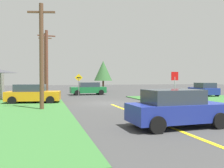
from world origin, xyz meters
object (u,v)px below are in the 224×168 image
(parked_car_near_building, at_px, (33,94))
(oak_tree_left, at_px, (103,71))
(stop_sign, at_px, (175,82))
(car_approaching_junction, at_px, (88,89))
(car_on_crossroad, at_px, (204,89))
(utility_pole_far, at_px, (45,63))
(car_behind_on_main_road, at_px, (176,108))
(direction_sign, at_px, (79,82))
(utility_pole_near, at_px, (42,55))
(utility_pole_mid, at_px, (47,63))

(parked_car_near_building, xyz_separation_m, oak_tree_left, (10.29, 16.82, 2.62))
(stop_sign, height_order, car_approaching_junction, stop_sign)
(car_on_crossroad, bearing_deg, utility_pole_far, 68.23)
(car_on_crossroad, relative_size, car_behind_on_main_road, 1.02)
(stop_sign, xyz_separation_m, car_behind_on_main_road, (-4.65, -7.78, -1.04))
(car_behind_on_main_road, xyz_separation_m, direction_sign, (-1.76, 17.82, 0.86))
(car_approaching_junction, relative_size, utility_pole_near, 0.65)
(parked_car_near_building, distance_m, oak_tree_left, 19.89)
(utility_pole_mid, height_order, oak_tree_left, utility_pole_mid)
(parked_car_near_building, relative_size, oak_tree_left, 0.90)
(utility_pole_mid, relative_size, direction_sign, 2.67)
(car_on_crossroad, bearing_deg, parked_car_near_building, 106.75)
(stop_sign, distance_m, direction_sign, 11.91)
(utility_pole_mid, bearing_deg, direction_sign, 24.16)
(stop_sign, relative_size, utility_pole_mid, 0.37)
(utility_pole_near, relative_size, direction_sign, 2.63)
(utility_pole_far, bearing_deg, stop_sign, -59.94)
(utility_pole_far, bearing_deg, direction_sign, -63.50)
(car_behind_on_main_road, bearing_deg, utility_pole_mid, 106.96)
(car_approaching_junction, bearing_deg, stop_sign, 108.21)
(car_approaching_junction, height_order, utility_pole_mid, utility_pole_mid)
(car_on_crossroad, xyz_separation_m, utility_pole_near, (-18.51, -7.65, 2.85))
(car_on_crossroad, height_order, car_behind_on_main_road, same)
(car_behind_on_main_road, relative_size, utility_pole_mid, 0.60)
(stop_sign, bearing_deg, car_approaching_junction, -77.85)
(stop_sign, bearing_deg, utility_pole_far, -67.43)
(stop_sign, height_order, car_behind_on_main_road, stop_sign)
(car_approaching_junction, relative_size, parked_car_near_building, 1.00)
(stop_sign, relative_size, utility_pole_near, 0.38)
(utility_pole_near, height_order, direction_sign, utility_pole_near)
(oak_tree_left, bearing_deg, utility_pole_mid, -126.25)
(utility_pole_mid, bearing_deg, oak_tree_left, 53.75)
(parked_car_near_building, height_order, direction_sign, direction_sign)
(stop_sign, relative_size, utility_pole_far, 0.31)
(car_behind_on_main_road, bearing_deg, utility_pole_far, 101.06)
(utility_pole_mid, relative_size, oak_tree_left, 1.40)
(utility_pole_far, xyz_separation_m, oak_tree_left, (9.28, 3.38, -0.93))
(direction_sign, distance_m, oak_tree_left, 12.31)
(car_on_crossroad, relative_size, direction_sign, 1.62)
(car_behind_on_main_road, distance_m, utility_pole_far, 26.11)
(utility_pole_far, bearing_deg, car_on_crossroad, -29.73)
(stop_sign, relative_size, car_approaching_junction, 0.58)
(stop_sign, height_order, utility_pole_far, utility_pole_far)
(parked_car_near_building, bearing_deg, stop_sign, -12.00)
(car_approaching_junction, distance_m, direction_sign, 3.71)
(stop_sign, relative_size, oak_tree_left, 0.52)
(utility_pole_far, bearing_deg, parked_car_near_building, -94.27)
(car_approaching_junction, distance_m, utility_pole_near, 15.21)
(car_behind_on_main_road, height_order, utility_pole_near, utility_pole_near)
(car_approaching_junction, relative_size, utility_pole_mid, 0.64)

